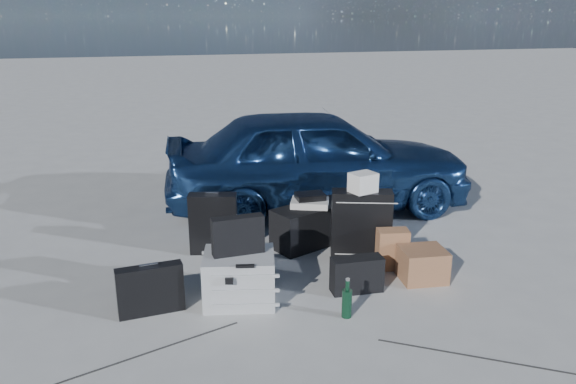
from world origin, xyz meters
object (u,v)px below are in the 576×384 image
Objects in this scene: duffel_bag at (311,225)px; green_bottle at (347,299)px; suitcase_right at (361,225)px; briefcase at (150,290)px; pelican_case at (239,278)px; car at (317,159)px; suitcase_left at (213,224)px; cardboard_box at (422,264)px.

green_bottle is at bearing -119.43° from duffel_bag.
briefcase is at bearing -146.18° from suitcase_right.
car is at bearing 69.57° from pelican_case.
suitcase_left is 1.92× the size of green_bottle.
pelican_case reaches higher than green_bottle.
pelican_case is at bearing 152.34° from car.
briefcase is 1.21m from suitcase_left.
car is at bearing 50.01° from suitcase_left.
green_bottle is (0.72, -0.48, -0.05)m from pelican_case.
briefcase is 1.86m from duffel_bag.
suitcase_left is (-0.03, 1.02, 0.09)m from pelican_case.
green_bottle is (-0.86, -0.40, 0.01)m from cardboard_box.
pelican_case is at bearing -73.14° from suitcase_left.
suitcase_right is 2.17× the size of green_bottle.
cardboard_box is at bearing -19.25° from suitcase_left.
car is 1.53m from suitcase_right.
car reaches higher than suitcase_left.
duffel_bag is 1.44m from green_bottle.
green_bottle is at bearing -20.01° from pelican_case.
suitcase_left reaches higher than pelican_case.
pelican_case is 1.11× the size of briefcase.
briefcase is (-2.04, -1.99, -0.40)m from car.
suitcase_right is at bearing 120.25° from cardboard_box.
green_bottle is (1.41, -0.48, -0.04)m from briefcase.
suitcase_right is 1.12m from green_bottle.
pelican_case is 0.94× the size of suitcase_left.
pelican_case is 1.35m from suitcase_right.
suitcase_left is 1.96m from cardboard_box.
briefcase is at bearing -171.01° from duffel_bag.
suitcase_left is at bearing 116.71° from green_bottle.
suitcase_left is at bearing 105.68° from pelican_case.
pelican_case is 1.02m from suitcase_left.
suitcase_right is at bearing -75.35° from duffel_bag.
suitcase_right is at bearing 61.20° from green_bottle.
cardboard_box is at bearing -167.24° from car.
green_bottle is at bearing 172.13° from car.
duffel_bag is at bearing 145.65° from suitcase_right.
suitcase_right reaches higher than pelican_case.
cardboard_box is (0.23, -2.07, -0.45)m from car.
pelican_case reaches higher than cardboard_box.
suitcase_right reaches higher than briefcase.
pelican_case is 0.87m from green_bottle.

